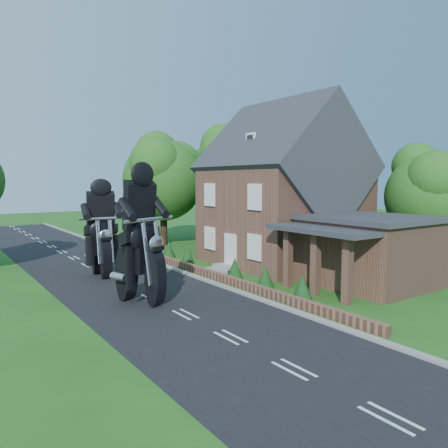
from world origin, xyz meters
TOP-DOWN VIEW (x-y plane):
  - ground at (0.00, 0.00)m, footprint 120.00×120.00m
  - road at (0.00, 0.00)m, footprint 7.00×80.00m
  - kerb at (3.65, 0.00)m, footprint 0.30×80.00m
  - garden_wall at (4.30, 5.00)m, footprint 0.30×22.00m
  - house at (10.49, 6.00)m, footprint 9.54×8.64m
  - annex at (9.87, -0.80)m, footprint 7.05×5.94m
  - tree_annex_side at (17.13, 0.10)m, footprint 5.64×5.20m
  - tree_house_right at (16.65, 8.62)m, footprint 6.51×6.00m
  - tree_behind_house at (14.18, 16.14)m, footprint 7.81×7.20m
  - tree_behind_left at (8.16, 17.13)m, footprint 6.94×6.40m
  - shrub_a at (5.30, -1.00)m, footprint 0.90×0.90m
  - shrub_b at (5.30, 1.50)m, footprint 0.90×0.90m
  - shrub_c at (5.30, 4.00)m, footprint 0.90×0.90m
  - shrub_d at (5.30, 9.00)m, footprint 0.90×0.90m
  - shrub_e at (5.30, 11.50)m, footprint 0.90×0.90m
  - shrub_f at (5.30, 14.00)m, footprint 0.90×0.90m
  - motorcycle_lead at (-0.75, 2.42)m, footprint 1.16×1.95m
  - motorcycle_follow at (-0.34, 8.40)m, footprint 0.52×1.71m

SIDE VIEW (x-z plane):
  - ground at x=0.00m, z-range 0.00..0.00m
  - road at x=0.00m, z-range 0.00..0.02m
  - kerb at x=3.65m, z-range 0.00..0.12m
  - garden_wall at x=4.30m, z-range 0.00..0.40m
  - shrub_a at x=5.30m, z-range 0.00..1.10m
  - shrub_b at x=5.30m, z-range 0.00..1.10m
  - shrub_c at x=5.30m, z-range 0.00..1.10m
  - shrub_d at x=5.30m, z-range 0.00..1.10m
  - shrub_e at x=5.30m, z-range 0.00..1.10m
  - shrub_f at x=5.30m, z-range 0.00..1.10m
  - motorcycle_follow at x=-0.34m, z-range 0.00..1.57m
  - motorcycle_lead at x=-0.75m, z-range 0.00..1.78m
  - annex at x=9.87m, z-range 0.05..3.49m
  - house at x=10.49m, z-range -0.78..9.46m
  - tree_annex_side at x=17.13m, z-range 0.95..8.43m
  - tree_house_right at x=16.65m, z-range 0.99..9.39m
  - tree_behind_left at x=8.16m, z-range 1.15..10.31m
  - tree_behind_house at x=14.18m, z-range 1.19..11.27m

